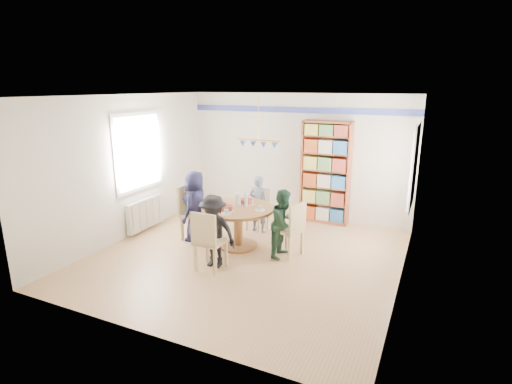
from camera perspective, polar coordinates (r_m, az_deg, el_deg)
The scene contains 14 objects.
ground at distance 6.98m, azimuth -1.40°, elevation -9.13°, with size 5.00×5.00×0.00m, color tan.
room_shell at distance 7.37m, azimuth -0.31°, elevation 5.58°, with size 5.00×5.00×5.00m.
radiator at distance 8.37m, azimuth -15.51°, elevation -2.99°, with size 0.12×1.00×0.60m.
dining_table at distance 7.18m, azimuth -2.57°, elevation -3.67°, with size 1.30×1.30×0.75m.
chair_left at distance 7.69m, azimuth -9.31°, elevation -2.45°, with size 0.50×0.50×1.05m.
chair_right at distance 6.83m, azimuth 5.18°, elevation -4.97°, with size 0.54×0.54×0.96m.
chair_far at distance 8.10m, azimuth 0.49°, elevation -2.11°, with size 0.44×0.44×0.86m.
chair_near at distance 6.30m, azimuth -6.91°, elevation -6.63°, with size 0.44×0.44×0.99m.
person_left at distance 7.55m, azimuth -8.64°, elevation -2.00°, with size 0.66×0.43×1.34m, color black.
person_right at distance 6.81m, azimuth 4.03°, elevation -4.47°, with size 0.57×0.45×1.18m, color #1B3726.
person_far at distance 7.93m, azimuth 0.40°, elevation -1.71°, with size 0.42×0.27×1.15m, color gray.
person_near at distance 6.43m, azimuth -6.07°, elevation -5.61°, with size 0.78×0.45×1.20m, color black.
bookshelf at distance 8.52m, azimuth 9.91°, elevation 2.62°, with size 1.03×0.31×2.16m.
tableware at distance 7.14m, azimuth -2.65°, elevation -1.66°, with size 1.03×1.03×0.27m.
Camera 1 is at (2.84, -5.71, 2.85)m, focal length 28.00 mm.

